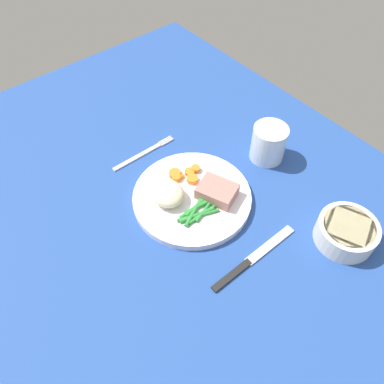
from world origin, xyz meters
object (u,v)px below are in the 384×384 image
(dinner_plate, at_px, (192,197))
(salad_bowl, at_px, (346,232))
(water_glass, at_px, (268,145))
(meat_portion, at_px, (217,191))
(knife, at_px, (252,259))
(fork, at_px, (143,154))

(dinner_plate, height_order, salad_bowl, salad_bowl)
(water_glass, distance_m, salad_bowl, 0.25)
(meat_portion, bearing_deg, salad_bowl, 29.15)
(meat_portion, bearing_deg, knife, -15.82)
(fork, bearing_deg, water_glass, 49.43)
(fork, height_order, salad_bowl, salad_bowl)
(fork, bearing_deg, meat_portion, 11.39)
(meat_portion, height_order, fork, meat_portion)
(knife, bearing_deg, fork, 176.39)
(fork, bearing_deg, dinner_plate, 0.98)
(fork, bearing_deg, salad_bowl, 21.24)
(fork, height_order, knife, knife)
(water_glass, xyz_separation_m, salad_bowl, (0.25, -0.05, -0.01))
(salad_bowl, bearing_deg, meat_portion, -150.85)
(salad_bowl, bearing_deg, dinner_plate, -147.55)
(dinner_plate, xyz_separation_m, fork, (-0.17, -0.00, -0.01))
(fork, height_order, water_glass, water_glass)
(salad_bowl, bearing_deg, knife, -115.24)
(knife, height_order, salad_bowl, salad_bowl)
(meat_portion, bearing_deg, dinner_plate, -130.60)
(meat_portion, bearing_deg, fork, -168.74)
(dinner_plate, height_order, knife, dinner_plate)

